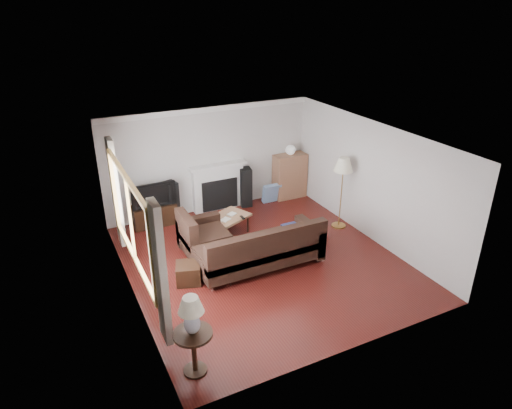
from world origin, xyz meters
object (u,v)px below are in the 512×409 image
bookshelf (290,176)px  floor_lamp (341,193)px  sectional_sofa (259,246)px  tv_stand (155,215)px  side_table (194,352)px  coffee_table (224,228)px

bookshelf → floor_lamp: size_ratio=0.70×
floor_lamp → sectional_sofa: bearing=-163.7°
tv_stand → floor_lamp: bearing=-27.6°
tv_stand → bookshelf: (3.53, 0.02, 0.33)m
tv_stand → side_table: 4.70m
sectional_sofa → side_table: bearing=-134.8°
coffee_table → side_table: 3.87m
sectional_sofa → floor_lamp: (2.35, 0.69, 0.39)m
coffee_table → floor_lamp: bearing=-39.3°
sectional_sofa → side_table: (-2.02, -2.03, -0.09)m
bookshelf → floor_lamp: bearing=-85.3°
floor_lamp → coffee_table: bearing=164.9°
bookshelf → coffee_table: size_ratio=0.99×
floor_lamp → tv_stand: bearing=152.4°
sectional_sofa → floor_lamp: floor_lamp is taller
floor_lamp → side_table: floor_lamp is taller
bookshelf → coffee_table: (-2.35, -1.27, -0.34)m
tv_stand → bookshelf: 3.54m
coffee_table → floor_lamp: size_ratio=0.71×
bookshelf → sectional_sofa: (-2.19, -2.64, -0.14)m
coffee_table → floor_lamp: floor_lamp is taller
tv_stand → coffee_table: (1.18, -1.25, -0.02)m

